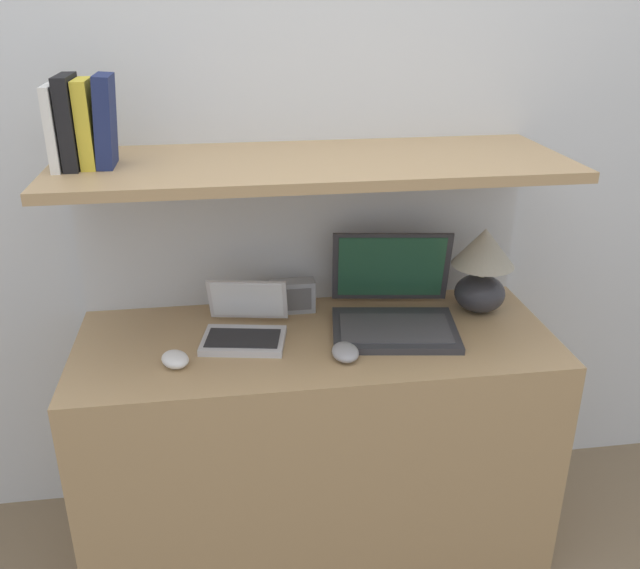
% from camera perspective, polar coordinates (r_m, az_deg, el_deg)
% --- Properties ---
extents(wall_back, '(6.00, 0.05, 2.40)m').
position_cam_1_polar(wall_back, '(2.09, -1.63, 11.20)').
color(wall_back, silver).
rests_on(wall_back, ground_plane).
extents(desk, '(1.36, 0.54, 0.74)m').
position_cam_1_polar(desk, '(2.13, -0.28, -13.28)').
color(desk, tan).
rests_on(desk, ground_plane).
extents(back_riser, '(1.36, 0.04, 1.21)m').
position_cam_1_polar(back_riser, '(2.25, -1.32, -4.05)').
color(back_riser, silver).
rests_on(back_riser, ground_plane).
extents(shelf, '(1.36, 0.49, 0.03)m').
position_cam_1_polar(shelf, '(1.82, -0.63, 10.09)').
color(shelf, tan).
rests_on(shelf, back_riser).
extents(table_lamp, '(0.19, 0.19, 0.27)m').
position_cam_1_polar(table_lamp, '(2.09, 13.52, 1.55)').
color(table_lamp, '#2D2D33').
rests_on(table_lamp, desk).
extents(laptop_large, '(0.40, 0.38, 0.26)m').
position_cam_1_polar(laptop_large, '(1.99, 6.20, -2.05)').
color(laptop_large, '#333338').
rests_on(laptop_large, desk).
extents(laptop_small, '(0.26, 0.25, 0.16)m').
position_cam_1_polar(laptop_small, '(1.93, -6.35, -3.60)').
color(laptop_small, silver).
rests_on(laptop_small, desk).
extents(computer_mouse, '(0.08, 0.10, 0.04)m').
position_cam_1_polar(computer_mouse, '(1.82, 2.14, -5.72)').
color(computer_mouse, '#99999E').
rests_on(computer_mouse, desk).
extents(second_mouse, '(0.10, 0.11, 0.04)m').
position_cam_1_polar(second_mouse, '(1.83, -12.11, -6.18)').
color(second_mouse, white).
rests_on(second_mouse, desk).
extents(router_box, '(0.14, 0.06, 0.10)m').
position_cam_1_polar(router_box, '(2.07, -2.33, -0.99)').
color(router_box, gray).
rests_on(router_box, desk).
extents(book_white, '(0.02, 0.16, 0.20)m').
position_cam_1_polar(book_white, '(1.83, -21.35, 12.29)').
color(book_white, silver).
rests_on(book_white, shelf).
extents(book_black, '(0.04, 0.15, 0.22)m').
position_cam_1_polar(book_black, '(1.82, -20.32, 12.71)').
color(book_black, black).
rests_on(book_black, shelf).
extents(book_yellow, '(0.04, 0.12, 0.21)m').
position_cam_1_polar(book_yellow, '(1.81, -19.06, 12.68)').
color(book_yellow, gold).
rests_on(book_yellow, shelf).
extents(book_navy, '(0.05, 0.12, 0.23)m').
position_cam_1_polar(book_navy, '(1.81, -17.62, 12.97)').
color(book_navy, navy).
rests_on(book_navy, shelf).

